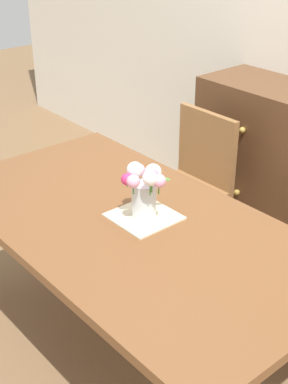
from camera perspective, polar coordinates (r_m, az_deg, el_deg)
ground_plane at (r=2.77m, az=-1.27°, el=-16.58°), size 12.00×12.00×0.00m
dining_table at (r=2.35m, az=-1.44°, el=-4.76°), size 1.78×0.95×0.76m
chair_left at (r=3.19m, az=4.94°, el=1.36°), size 0.42×0.42×0.90m
placemat at (r=2.32m, az=0.00°, el=-2.53°), size 0.25×0.25×0.01m
flower_vase at (r=2.25m, az=0.05°, el=0.48°), size 0.20×0.22×0.25m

